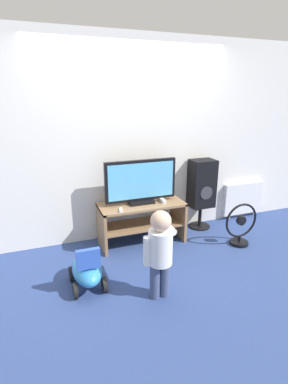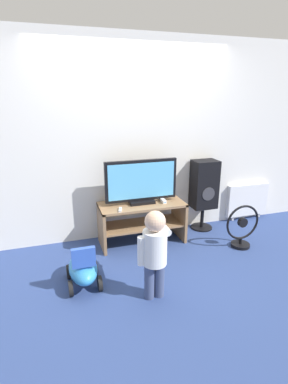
{
  "view_description": "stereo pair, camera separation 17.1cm",
  "coord_description": "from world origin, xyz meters",
  "px_view_note": "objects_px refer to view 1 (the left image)",
  "views": [
    {
      "loc": [
        -1.23,
        -3.17,
        1.87
      ],
      "look_at": [
        0.0,
        0.14,
        0.72
      ],
      "focal_mm": 28.0,
      "sensor_mm": 36.0,
      "label": 1
    },
    {
      "loc": [
        -1.07,
        -3.23,
        1.87
      ],
      "look_at": [
        0.0,
        0.14,
        0.72
      ],
      "focal_mm": 28.0,
      "sensor_mm": 36.0,
      "label": 2
    }
  ],
  "objects_px": {
    "television": "(141,182)",
    "speaker_tower": "(202,185)",
    "child": "(160,247)",
    "remote_primary": "(121,210)",
    "ride_on_toy": "(87,270)",
    "game_console": "(162,200)",
    "floor_fan": "(241,226)",
    "radiator": "(243,198)"
  },
  "relations": [
    {
      "from": "television",
      "to": "speaker_tower",
      "type": "xyz_separation_m",
      "value": [
        0.97,
        0.11,
        -0.17
      ]
    },
    {
      "from": "child",
      "to": "speaker_tower",
      "type": "distance_m",
      "value": 1.75
    },
    {
      "from": "remote_primary",
      "to": "speaker_tower",
      "type": "distance_m",
      "value": 1.33
    },
    {
      "from": "television",
      "to": "ride_on_toy",
      "type": "xyz_separation_m",
      "value": [
        -0.86,
        -0.76,
        -0.63
      ]
    },
    {
      "from": "game_console",
      "to": "floor_fan",
      "type": "height_order",
      "value": "game_console"
    },
    {
      "from": "television",
      "to": "remote_primary",
      "type": "relative_size",
      "value": 6.96
    },
    {
      "from": "game_console",
      "to": "remote_primary",
      "type": "bearing_deg",
      "value": -166.22
    },
    {
      "from": "television",
      "to": "game_console",
      "type": "distance_m",
      "value": 0.38
    },
    {
      "from": "speaker_tower",
      "to": "television",
      "type": "bearing_deg",
      "value": -173.24
    },
    {
      "from": "television",
      "to": "child",
      "type": "xyz_separation_m",
      "value": [
        -0.23,
        -1.16,
        -0.29
      ]
    },
    {
      "from": "floor_fan",
      "to": "remote_primary",
      "type": "bearing_deg",
      "value": 166.51
    },
    {
      "from": "game_console",
      "to": "remote_primary",
      "type": "height_order",
      "value": "game_console"
    },
    {
      "from": "speaker_tower",
      "to": "radiator",
      "type": "relative_size",
      "value": 1.46
    },
    {
      "from": "child",
      "to": "ride_on_toy",
      "type": "relative_size",
      "value": 1.61
    },
    {
      "from": "remote_primary",
      "to": "child",
      "type": "bearing_deg",
      "value": -84.34
    },
    {
      "from": "remote_primary",
      "to": "floor_fan",
      "type": "xyz_separation_m",
      "value": [
        1.5,
        -0.36,
        -0.3
      ]
    },
    {
      "from": "child",
      "to": "speaker_tower",
      "type": "bearing_deg",
      "value": 46.82
    },
    {
      "from": "game_console",
      "to": "speaker_tower",
      "type": "relative_size",
      "value": 0.19
    },
    {
      "from": "television",
      "to": "radiator",
      "type": "bearing_deg",
      "value": 7.16
    },
    {
      "from": "child",
      "to": "floor_fan",
      "type": "bearing_deg",
      "value": 23.56
    },
    {
      "from": "speaker_tower",
      "to": "remote_primary",
      "type": "bearing_deg",
      "value": -166.91
    },
    {
      "from": "television",
      "to": "radiator",
      "type": "relative_size",
      "value": 1.35
    },
    {
      "from": "radiator",
      "to": "speaker_tower",
      "type": "bearing_deg",
      "value": -172.38
    },
    {
      "from": "game_console",
      "to": "remote_primary",
      "type": "xyz_separation_m",
      "value": [
        -0.6,
        -0.15,
        -0.01
      ]
    },
    {
      "from": "speaker_tower",
      "to": "ride_on_toy",
      "type": "height_order",
      "value": "speaker_tower"
    },
    {
      "from": "game_console",
      "to": "child",
      "type": "relative_size",
      "value": 0.22
    },
    {
      "from": "speaker_tower",
      "to": "game_console",
      "type": "bearing_deg",
      "value": -167.51
    },
    {
      "from": "child",
      "to": "floor_fan",
      "type": "xyz_separation_m",
      "value": [
        1.4,
        0.61,
        -0.27
      ]
    },
    {
      "from": "remote_primary",
      "to": "radiator",
      "type": "height_order",
      "value": "remote_primary"
    },
    {
      "from": "child",
      "to": "ride_on_toy",
      "type": "distance_m",
      "value": 0.82
    },
    {
      "from": "remote_primary",
      "to": "child",
      "type": "xyz_separation_m",
      "value": [
        0.1,
        -0.97,
        -0.03
      ]
    },
    {
      "from": "remote_primary",
      "to": "ride_on_toy",
      "type": "height_order",
      "value": "remote_primary"
    },
    {
      "from": "game_console",
      "to": "ride_on_toy",
      "type": "bearing_deg",
      "value": -147.44
    },
    {
      "from": "television",
      "to": "floor_fan",
      "type": "bearing_deg",
      "value": -24.85
    },
    {
      "from": "child",
      "to": "ride_on_toy",
      "type": "height_order",
      "value": "child"
    },
    {
      "from": "game_console",
      "to": "radiator",
      "type": "xyz_separation_m",
      "value": [
        1.53,
        0.26,
        -0.25
      ]
    },
    {
      "from": "game_console",
      "to": "child",
      "type": "bearing_deg",
      "value": -114.21
    },
    {
      "from": "child",
      "to": "remote_primary",
      "type": "bearing_deg",
      "value": 95.66
    },
    {
      "from": "floor_fan",
      "to": "ride_on_toy",
      "type": "height_order",
      "value": "floor_fan"
    },
    {
      "from": "ride_on_toy",
      "to": "floor_fan",
      "type": "bearing_deg",
      "value": 6.09
    },
    {
      "from": "game_console",
      "to": "floor_fan",
      "type": "relative_size",
      "value": 0.35
    },
    {
      "from": "television",
      "to": "game_console",
      "type": "bearing_deg",
      "value": -7.89
    }
  ]
}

